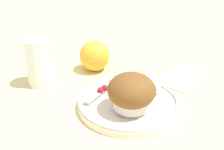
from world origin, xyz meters
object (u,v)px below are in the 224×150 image
object	(u,v)px
muffin	(131,92)
juice_glass	(39,62)
butter_knife	(108,85)
orange_fruit	(95,56)

from	to	relation	value
muffin	juice_glass	size ratio (longest dim) A/B	0.82
butter_knife	juice_glass	distance (m)	0.18
juice_glass	butter_knife	bearing A→B (deg)	-66.65
muffin	butter_knife	size ratio (longest dim) A/B	0.54
butter_knife	orange_fruit	size ratio (longest dim) A/B	2.09
orange_fruit	juice_glass	size ratio (longest dim) A/B	0.72
orange_fruit	juice_glass	xyz separation A→B (m)	(-0.15, 0.05, 0.02)
muffin	orange_fruit	world-z (taller)	muffin
butter_knife	juice_glass	world-z (taller)	juice_glass
muffin	juice_glass	world-z (taller)	juice_glass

